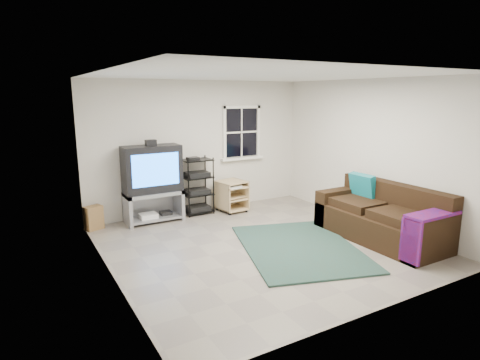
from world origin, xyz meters
TOP-DOWN VIEW (x-y plane):
  - room at (0.95, 2.27)m, footprint 4.60×4.62m
  - tv_unit at (-1.09, 2.02)m, footprint 1.04×0.52m
  - av_rack at (-0.17, 2.07)m, footprint 0.56×0.41m
  - side_table_left at (0.50, 1.95)m, footprint 0.61×0.61m
  - side_table_right at (0.51, 1.86)m, footprint 0.49×0.52m
  - sofa at (1.84, -0.76)m, footprint 0.95×2.14m
  - shag_rug at (0.42, -0.42)m, footprint 2.28×2.69m
  - paper_bag at (-2.15, 2.09)m, footprint 0.34×0.28m

SIDE VIEW (x-z plane):
  - shag_rug at x=0.42m, z-range 0.00..0.03m
  - paper_bag at x=-2.15m, z-range 0.00..0.42m
  - side_table_right at x=0.51m, z-range 0.03..0.58m
  - side_table_left at x=0.50m, z-range 0.02..0.64m
  - sofa at x=1.84m, z-range -0.14..0.84m
  - av_rack at x=-0.17m, z-range -0.07..1.05m
  - tv_unit at x=-1.09m, z-range 0.07..1.60m
  - room at x=0.95m, z-range -0.82..3.78m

